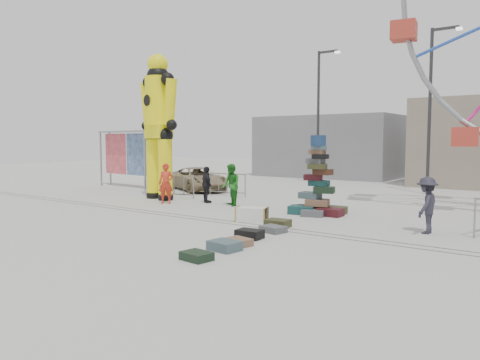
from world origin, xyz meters
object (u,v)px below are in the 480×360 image
Objects in this scene: lamp_post_left at (320,110)px; suitcase_tower at (318,192)px; crash_test_dummy at (159,121)px; barricade_dummy_b at (174,186)px; barricade_dummy_a at (161,182)px; steamer_trunk at (252,215)px; pedestrian_green at (231,185)px; barricade_dummy_c at (227,184)px; pedestrian_grey at (427,205)px; pedestrian_red at (166,183)px; pedestrian_black at (207,185)px; lamp_post_right at (432,102)px; parked_suv at (198,179)px; banner_scaffold at (126,145)px.

suitcase_tower is (5.47, -10.96, -3.70)m from lamp_post_left.
crash_test_dummy reaches higher than barricade_dummy_b.
barricade_dummy_a is at bearing 135.18° from barricade_dummy_b.
steamer_trunk is 0.58× the size of pedestrian_green.
suitcase_tower is 7.49m from barricade_dummy_b.
suitcase_tower is 6.54m from barricade_dummy_c.
pedestrian_grey reaches higher than steamer_trunk.
crash_test_dummy is 3.92× the size of pedestrian_red.
suitcase_tower is at bearing 36.66° from pedestrian_green.
lamp_post_left is 11.81m from pedestrian_green.
pedestrian_black reaches higher than barricade_dummy_b.
lamp_post_right is 1.83× the size of parked_suv.
pedestrian_green reaches higher than barricade_dummy_a.
crash_test_dummy is 4.74m from pedestrian_green.
pedestrian_grey is (17.11, -3.70, -1.58)m from banner_scaffold.
lamp_post_left is 8.98m from parked_suv.
crash_test_dummy is at bearing -137.16° from parked_suv.
suitcase_tower reaches higher than barricade_dummy_b.
barricade_dummy_c is at bearing -41.86° from pedestrian_black.
barricade_dummy_a is at bearing 133.07° from steamer_trunk.
barricade_dummy_a is at bearing 8.20° from pedestrian_black.
crash_test_dummy is 4.30× the size of pedestrian_black.
barricade_dummy_c is (1.67, 2.80, -2.93)m from crash_test_dummy.
pedestrian_red reaches higher than barricade_dummy_c.
banner_scaffold is (-5.34, 2.64, -1.10)m from crash_test_dummy.
lamp_post_left is 4.72× the size of pedestrian_green.
barricade_dummy_c is (-0.55, -8.44, -3.93)m from lamp_post_left.
steamer_trunk is at bearing -7.98° from crash_test_dummy.
crash_test_dummy is (-9.22, -9.24, -1.00)m from lamp_post_right.
barricade_dummy_b is 1.96m from pedestrian_red.
pedestrian_black is (-6.69, -8.96, -3.71)m from lamp_post_right.
crash_test_dummy is 4.91m from parked_suv.
banner_scaffold is at bearing 137.29° from steamer_trunk.
lamp_post_right is 4.00× the size of barricade_dummy_c.
lamp_post_right reaches higher than steamer_trunk.
steamer_trunk is at bearing -71.80° from lamp_post_left.
pedestrian_red is at bearing 73.32° from pedestrian_black.
pedestrian_grey is (13.73, -3.06, 0.25)m from barricade_dummy_a.
parked_suv is (4.27, 1.20, -1.77)m from banner_scaffold.
suitcase_tower is 1.74× the size of pedestrian_grey.
steamer_trunk is at bearing -101.39° from parked_suv.
barricade_dummy_b is at bearing 83.84° from crash_test_dummy.
lamp_post_right is 1.00× the size of lamp_post_left.
suitcase_tower is 1.82× the size of pedestrian_black.
crash_test_dummy is 1.51× the size of parked_suv.
lamp_post_right reaches higher than barricade_dummy_a.
banner_scaffold is at bearing 12.52° from pedestrian_black.
steamer_trunk is at bearing -17.38° from banner_scaffold.
pedestrian_red is (1.32, -0.90, -2.64)m from crash_test_dummy.
barricade_dummy_b is at bearing 91.71° from pedestrian_red.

